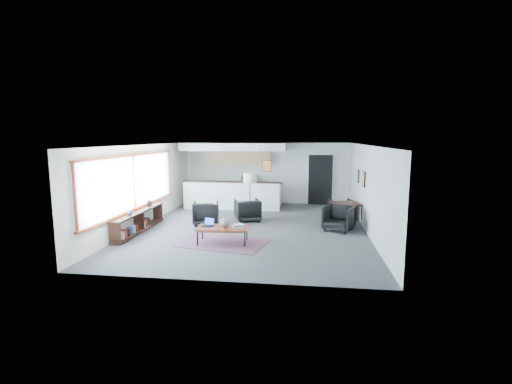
# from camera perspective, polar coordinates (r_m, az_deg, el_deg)

# --- Properties ---
(room) EXTENTS (7.02, 9.02, 2.62)m
(room) POSITION_cam_1_polar(r_m,az_deg,el_deg) (11.59, -0.67, 0.82)
(room) COLOR #464649
(room) RESTS_ON ground
(window) EXTENTS (0.10, 5.95, 1.66)m
(window) POSITION_cam_1_polar(r_m,az_deg,el_deg) (11.73, -18.32, 1.24)
(window) COLOR #8CBFFF
(window) RESTS_ON room
(console) EXTENTS (0.35, 3.00, 0.80)m
(console) POSITION_cam_1_polar(r_m,az_deg,el_deg) (11.72, -17.66, -4.34)
(console) COLOR black
(console) RESTS_ON floor
(kitchenette) EXTENTS (4.20, 1.96, 2.60)m
(kitchenette) POSITION_cam_1_polar(r_m,az_deg,el_deg) (15.41, -3.13, 3.01)
(kitchenette) COLOR white
(kitchenette) RESTS_ON floor
(doorway) EXTENTS (1.10, 0.12, 2.15)m
(doorway) POSITION_cam_1_polar(r_m,az_deg,el_deg) (15.91, 9.86, 1.97)
(doorway) COLOR black
(doorway) RESTS_ON room
(track_light) EXTENTS (1.60, 0.07, 0.15)m
(track_light) POSITION_cam_1_polar(r_m,az_deg,el_deg) (13.76, -1.82, 7.15)
(track_light) COLOR silver
(track_light) RESTS_ON room
(wall_art_lower) EXTENTS (0.03, 0.38, 0.48)m
(wall_art_lower) POSITION_cam_1_polar(r_m,az_deg,el_deg) (11.98, 16.27, 1.94)
(wall_art_lower) COLOR black
(wall_art_lower) RESTS_ON room
(wall_art_upper) EXTENTS (0.03, 0.34, 0.44)m
(wall_art_upper) POSITION_cam_1_polar(r_m,az_deg,el_deg) (13.27, 15.42, 2.36)
(wall_art_upper) COLOR black
(wall_art_upper) RESTS_ON room
(kilim_rug) EXTENTS (2.51, 1.95, 0.01)m
(kilim_rug) POSITION_cam_1_polar(r_m,az_deg,el_deg) (10.16, -5.09, -7.78)
(kilim_rug) COLOR #583344
(kilim_rug) RESTS_ON floor
(coffee_table) EXTENTS (1.40, 0.82, 0.44)m
(coffee_table) POSITION_cam_1_polar(r_m,az_deg,el_deg) (10.06, -5.13, -5.57)
(coffee_table) COLOR maroon
(coffee_table) RESTS_ON floor
(laptop) EXTENTS (0.36, 0.32, 0.22)m
(laptop) POSITION_cam_1_polar(r_m,az_deg,el_deg) (10.20, -7.32, -4.85)
(laptop) COLOR black
(laptop) RESTS_ON coffee_table
(ceramic_pot) EXTENTS (0.24, 0.24, 0.24)m
(ceramic_pot) POSITION_cam_1_polar(r_m,az_deg,el_deg) (9.95, -4.85, -4.80)
(ceramic_pot) COLOR gray
(ceramic_pot) RESTS_ON coffee_table
(book_stack) EXTENTS (0.37, 0.34, 0.09)m
(book_stack) POSITION_cam_1_polar(r_m,az_deg,el_deg) (9.96, -2.68, -5.23)
(book_stack) COLOR silver
(book_stack) RESTS_ON coffee_table
(coaster) EXTENTS (0.11, 0.11, 0.01)m
(coaster) POSITION_cam_1_polar(r_m,az_deg,el_deg) (9.78, -5.27, -5.76)
(coaster) COLOR #E5590C
(coaster) RESTS_ON coffee_table
(armchair_left) EXTENTS (0.94, 0.90, 0.83)m
(armchair_left) POSITION_cam_1_polar(r_m,az_deg,el_deg) (12.23, -7.72, -3.06)
(armchair_left) COLOR black
(armchair_left) RESTS_ON floor
(armchair_right) EXTENTS (1.01, 0.99, 0.82)m
(armchair_right) POSITION_cam_1_polar(r_m,az_deg,el_deg) (12.62, -1.30, -2.64)
(armchair_right) COLOR black
(armchair_right) RESTS_ON floor
(floor_lamp) EXTENTS (0.54, 0.54, 1.62)m
(floor_lamp) POSITION_cam_1_polar(r_m,az_deg,el_deg) (12.57, -0.94, 1.94)
(floor_lamp) COLOR black
(floor_lamp) RESTS_ON floor
(dining_table) EXTENTS (1.05, 1.05, 0.71)m
(dining_table) POSITION_cam_1_polar(r_m,az_deg,el_deg) (12.48, 13.67, -1.92)
(dining_table) COLOR black
(dining_table) RESTS_ON floor
(dining_chair_near) EXTENTS (0.91, 0.88, 0.72)m
(dining_chair_near) POSITION_cam_1_polar(r_m,az_deg,el_deg) (11.61, 12.59, -4.07)
(dining_chair_near) COLOR black
(dining_chair_near) RESTS_ON floor
(dining_chair_far) EXTENTS (0.79, 0.77, 0.67)m
(dining_chair_far) POSITION_cam_1_polar(r_m,az_deg,el_deg) (13.14, 13.06, -2.76)
(dining_chair_far) COLOR black
(dining_chair_far) RESTS_ON floor
(microwave) EXTENTS (0.55, 0.34, 0.36)m
(microwave) POSITION_cam_1_polar(r_m,az_deg,el_deg) (15.80, -1.23, 2.17)
(microwave) COLOR black
(microwave) RESTS_ON kitchenette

